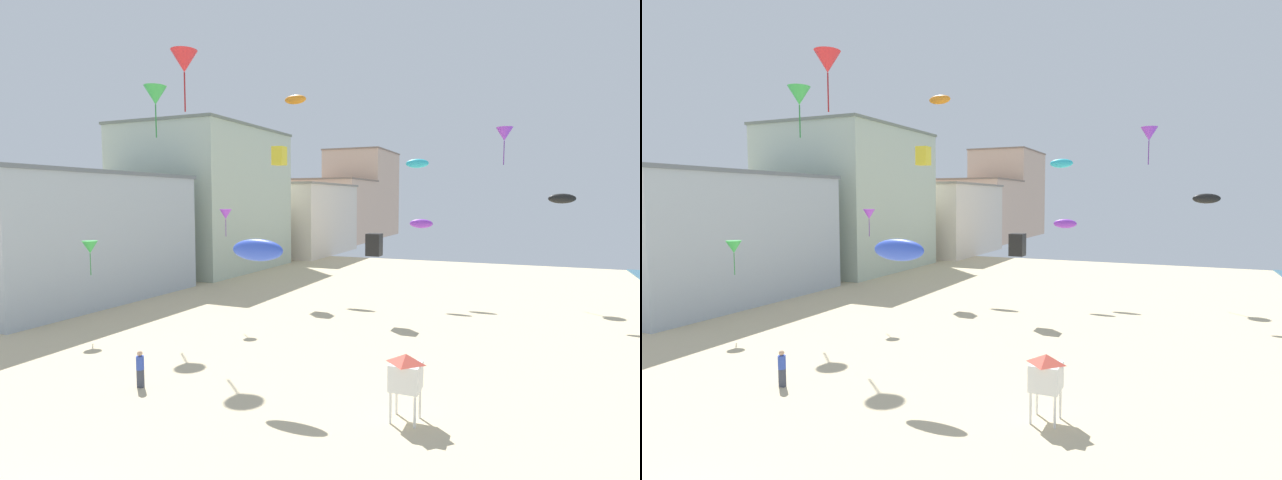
{
  "view_description": "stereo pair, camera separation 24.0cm",
  "coord_description": "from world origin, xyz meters",
  "views": [
    {
      "loc": [
        11.57,
        -6.7,
        8.22
      ],
      "look_at": [
        1.78,
        16.25,
        6.18
      ],
      "focal_mm": 27.71,
      "sensor_mm": 36.0,
      "label": 1
    },
    {
      "loc": [
        11.79,
        -6.6,
        8.22
      ],
      "look_at": [
        1.78,
        16.25,
        6.18
      ],
      "focal_mm": 27.71,
      "sensor_mm": 36.0,
      "label": 2
    }
  ],
  "objects": [
    {
      "name": "kite_blue_parafoil",
      "position": [
        0.75,
        11.78,
        6.05
      ],
      "size": [
        2.46,
        0.68,
        0.96
      ],
      "color": "blue"
    },
    {
      "name": "kite_black_parafoil",
      "position": [
        13.57,
        31.8,
        8.3
      ],
      "size": [
        1.79,
        0.5,
        0.69
      ],
      "color": "black"
    },
    {
      "name": "boardwalk_hotel_near",
      "position": [
        -24.14,
        22.16,
        5.23
      ],
      "size": [
        13.46,
        18.89,
        10.45
      ],
      "color": "#ADB7C1",
      "rests_on": "ground"
    },
    {
      "name": "kite_orange_parafoil",
      "position": [
        -9.5,
        36.67,
        17.79
      ],
      "size": [
        2.25,
        0.62,
        0.87
      ],
      "color": "orange"
    },
    {
      "name": "kite_purple_delta_2",
      "position": [
        9.28,
        39.39,
        13.89
      ],
      "size": [
        1.42,
        1.42,
        3.22
      ],
      "color": "purple"
    },
    {
      "name": "kite_green_delta_2",
      "position": [
        -12.2,
        20.42,
        15.31
      ],
      "size": [
        1.53,
        1.53,
        3.47
      ],
      "color": "green"
    },
    {
      "name": "kite_black_box",
      "position": [
        1.79,
        25.67,
        5.15
      ],
      "size": [
        0.97,
        0.97,
        1.52
      ],
      "color": "black"
    },
    {
      "name": "kite_green_delta",
      "position": [
        -13.19,
        15.41,
        5.32
      ],
      "size": [
        0.93,
        0.93,
        2.12
      ],
      "color": "green"
    },
    {
      "name": "lifeguard_stand",
      "position": [
        7.51,
        10.91,
        1.84
      ],
      "size": [
        1.1,
        1.1,
        2.55
      ],
      "rotation": [
        0.0,
        0.0,
        0.18
      ],
      "color": "white",
      "rests_on": "ground"
    },
    {
      "name": "boardwalk_hotel_mid",
      "position": [
        -24.14,
        42.21,
        8.28
      ],
      "size": [
        14.38,
        17.64,
        16.55
      ],
      "color": "#B7C6B2",
      "rests_on": "ground"
    },
    {
      "name": "boardwalk_hotel_furthest",
      "position": [
        -24.14,
        101.78,
        9.6
      ],
      "size": [
        12.91,
        18.41,
        19.19
      ],
      "color": "beige",
      "rests_on": "ground"
    },
    {
      "name": "kite_purple_parafoil",
      "position": [
        3.64,
        32.27,
        6.34
      ],
      "size": [
        1.84,
        0.51,
        0.71
      ],
      "color": "purple"
    },
    {
      "name": "kite_red_delta",
      "position": [
        -8.4,
        18.72,
        16.73
      ],
      "size": [
        1.64,
        1.64,
        3.73
      ],
      "color": "red"
    },
    {
      "name": "boardwalk_hotel_far",
      "position": [
        -24.14,
        62.31,
        5.33
      ],
      "size": [
        18.33,
        19.07,
        10.64
      ],
      "color": "silver",
      "rests_on": "ground"
    },
    {
      "name": "kite_purple_delta",
      "position": [
        -7.51,
        21.66,
        7.24
      ],
      "size": [
        0.82,
        0.82,
        1.87
      ],
      "color": "purple"
    },
    {
      "name": "kite_yellow_box",
      "position": [
        -8.41,
        31.23,
        11.97
      ],
      "size": [
        1.01,
        1.01,
        1.59
      ],
      "color": "yellow"
    },
    {
      "name": "boardwalk_hotel_distant",
      "position": [
        -24.14,
        82.69,
        6.07
      ],
      "size": [
        14.35,
        16.33,
        12.13
      ],
      "color": "beige",
      "rests_on": "ground"
    },
    {
      "name": "kite_flyer",
      "position": [
        -3.95,
        9.59,
        0.92
      ],
      "size": [
        0.34,
        0.34,
        1.64
      ],
      "rotation": [
        0.0,
        0.0,
        5.18
      ],
      "color": "#383D4C",
      "rests_on": "ground"
    },
    {
      "name": "kite_cyan_parafoil",
      "position": [
        2.44,
        36.11,
        11.34
      ],
      "size": [
        1.99,
        0.55,
        0.77
      ],
      "color": "#2DB7CC"
    }
  ]
}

